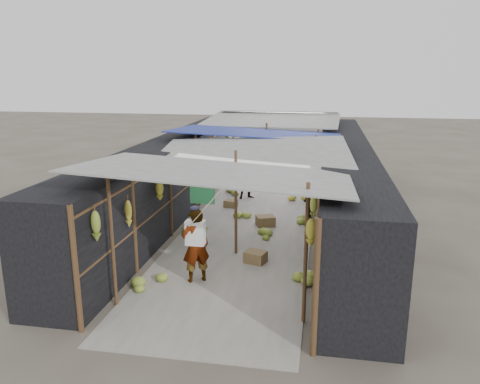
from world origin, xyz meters
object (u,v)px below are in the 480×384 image
Objects in this scene: crate_near at (255,257)px; black_basin at (307,180)px; vendor_elderly at (196,246)px; shopper_blue at (249,179)px; vendor_seated at (309,212)px.

black_basin is at bearing 102.32° from crate_near.
shopper_blue is (0.05, 6.89, -0.10)m from vendor_elderly.
crate_near is at bearing -95.82° from black_basin.
shopper_blue reaches higher than black_basin.
crate_near is 1.78m from vendor_elderly.
black_basin is at bearing -132.97° from vendor_elderly.
crate_near is at bearing -110.93° from shopper_blue.
shopper_blue is at bearing 118.75° from crate_near.
shopper_blue is at bearing -123.20° from black_basin.
vendor_elderly reaches higher than crate_near.
shopper_blue is (-1.06, 5.67, 0.58)m from crate_near.
vendor_elderly is at bearing -114.21° from crate_near.
black_basin is 0.67× the size of vendor_seated.
vendor_elderly reaches higher than vendor_seated.
vendor_elderly is 1.13× the size of shopper_blue.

